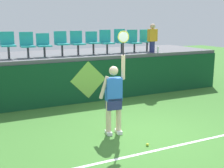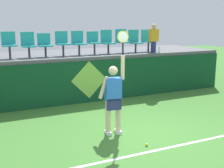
{
  "view_description": "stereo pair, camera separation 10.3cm",
  "coord_description": "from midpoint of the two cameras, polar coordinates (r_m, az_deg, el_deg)",
  "views": [
    {
      "loc": [
        -3.79,
        -5.85,
        2.75
      ],
      "look_at": [
        -0.36,
        1.2,
        1.06
      ],
      "focal_mm": 47.82,
      "sensor_mm": 36.0,
      "label": 1
    },
    {
      "loc": [
        -3.7,
        -5.9,
        2.75
      ],
      "look_at": [
        -0.36,
        1.2,
        1.06
      ],
      "focal_mm": 47.82,
      "sensor_mm": 36.0,
      "label": 2
    }
  ],
  "objects": [
    {
      "name": "stadium_chair_7",
      "position": [
        11.35,
        2.17,
        8.45
      ],
      "size": [
        0.44,
        0.42,
        0.88
      ],
      "color": "#38383D",
      "rests_on": "spectator_platform"
    },
    {
      "name": "spectator_platform",
      "position": [
        11.46,
        -6.0,
        5.69
      ],
      "size": [
        10.83,
        3.0,
        0.12
      ],
      "primitive_type": "cube",
      "color": "#56565B",
      "rests_on": "court_back_wall"
    },
    {
      "name": "stadium_chair_2",
      "position": [
        10.34,
        -12.46,
        7.53
      ],
      "size": [
        0.44,
        0.42,
        0.78
      ],
      "color": "#38383D",
      "rests_on": "spectator_platform"
    },
    {
      "name": "water_bottle",
      "position": [
        11.41,
        9.27,
        6.46
      ],
      "size": [
        0.07,
        0.07,
        0.23
      ],
      "primitive_type": "cylinder",
      "color": "white",
      "rests_on": "spectator_platform"
    },
    {
      "name": "court_back_wall",
      "position": [
        10.23,
        -3.21,
        0.6
      ],
      "size": [
        10.83,
        0.2,
        1.42
      ],
      "primitive_type": "cube",
      "color": "#0F4223",
      "rests_on": "ground_plane"
    },
    {
      "name": "ground_plane",
      "position": [
        7.49,
        6.9,
        -9.51
      ],
      "size": [
        40.0,
        40.0,
        0.0
      ],
      "primitive_type": "plane",
      "color": "#3D752D"
    },
    {
      "name": "stadium_chair_8",
      "position": [
        11.61,
        4.62,
        8.33
      ],
      "size": [
        0.44,
        0.42,
        0.85
      ],
      "color": "#38383D",
      "rests_on": "spectator_platform"
    },
    {
      "name": "stadium_chair_6",
      "position": [
        11.08,
        -0.61,
        8.28
      ],
      "size": [
        0.44,
        0.42,
        0.86
      ],
      "color": "#38383D",
      "rests_on": "spectator_platform"
    },
    {
      "name": "stadium_chair_4",
      "position": [
        10.66,
        -6.18,
        8.05
      ],
      "size": [
        0.44,
        0.42,
        0.84
      ],
      "color": "#38383D",
      "rests_on": "spectator_platform"
    },
    {
      "name": "stadium_chair_9",
      "position": [
        11.9,
        7.05,
        8.47
      ],
      "size": [
        0.44,
        0.42,
        0.85
      ],
      "color": "#38383D",
      "rests_on": "spectator_platform"
    },
    {
      "name": "spectator_0",
      "position": [
        11.53,
        8.23,
        8.78
      ],
      "size": [
        0.34,
        0.2,
        1.08
      ],
      "color": "navy",
      "rests_on": "spectator_platform"
    },
    {
      "name": "tennis_ball",
      "position": [
        6.82,
        7.06,
        -11.45
      ],
      "size": [
        0.07,
        0.07,
        0.07
      ],
      "primitive_type": "sphere",
      "color": "#D1E533",
      "rests_on": "ground_plane"
    },
    {
      "name": "stadium_chair_5",
      "position": [
        10.86,
        -3.24,
        8.18
      ],
      "size": [
        0.44,
        0.42,
        0.81
      ],
      "color": "#38383D",
      "rests_on": "spectator_platform"
    },
    {
      "name": "stadium_chair_3",
      "position": [
        10.49,
        -9.18,
        7.94
      ],
      "size": [
        0.44,
        0.42,
        0.84
      ],
      "color": "#38383D",
      "rests_on": "spectator_platform"
    },
    {
      "name": "wall_signage_mount",
      "position": [
        10.23,
        -4.04,
        -3.49
      ],
      "size": [
        1.27,
        0.01,
        1.42
      ],
      "color": "#0F4223",
      "rests_on": "ground_plane"
    },
    {
      "name": "tennis_player",
      "position": [
        7.18,
        0.67,
        -2.39
      ],
      "size": [
        0.75,
        0.31,
        2.51
      ],
      "color": "white",
      "rests_on": "ground_plane"
    },
    {
      "name": "stadium_chair_0",
      "position": [
        10.14,
        -18.82,
        7.38
      ],
      "size": [
        0.44,
        0.42,
        0.85
      ],
      "color": "#38383D",
      "rests_on": "spectator_platform"
    },
    {
      "name": "court_baseline_stripe",
      "position": [
        6.81,
        10.97,
        -11.91
      ],
      "size": [
        9.75,
        0.08,
        0.01
      ],
      "primitive_type": "cube",
      "color": "white",
      "rests_on": "ground_plane"
    },
    {
      "name": "stadium_chair_1",
      "position": [
        10.23,
        -15.43,
        7.45
      ],
      "size": [
        0.44,
        0.42,
        0.83
      ],
      "color": "#38383D",
      "rests_on": "spectator_platform"
    }
  ]
}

